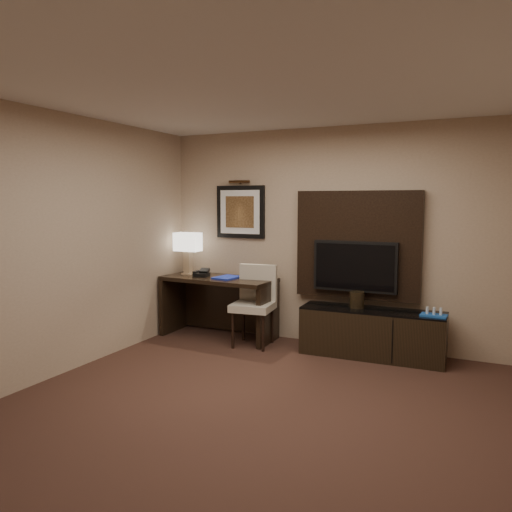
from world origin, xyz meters
The scene contains 18 objects.
floor centered at (0.00, 0.00, -0.01)m, with size 4.50×5.00×0.01m, color #351E18.
ceiling centered at (0.00, 0.00, 2.70)m, with size 4.50×5.00×0.01m, color silver.
wall_back centered at (0.00, 2.50, 1.35)m, with size 4.50×0.01×2.70m, color tan.
wall_left centered at (-2.25, 0.00, 1.35)m, with size 0.01×5.00×2.70m, color tan.
desk centered at (-1.46, 2.15, 0.40)m, with size 1.49×0.64×0.80m, color black.
credenza centered at (0.56, 2.15, 0.28)m, with size 1.62×0.45×0.56m, color black.
tv_wall_panel centered at (0.30, 2.44, 1.27)m, with size 1.50×0.12×1.30m, color black.
tv centered at (0.30, 2.34, 1.02)m, with size 1.00×0.08×0.60m, color black.
artwork centered at (-1.30, 2.48, 1.65)m, with size 0.70×0.04×0.70m, color black.
picture_light centered at (-1.30, 2.44, 2.05)m, with size 0.04×0.04×0.30m, color #3E2614.
desk_chair centered at (-0.88, 1.98, 0.51)m, with size 0.48×0.56×1.01m, color beige, non-canonical shape.
table_lamp centered at (-1.97, 2.21, 1.08)m, with size 0.35×0.20×0.57m, color tan, non-canonical shape.
desk_phone centered at (-1.70, 2.11, 0.85)m, with size 0.19×0.17×0.09m, color black, non-canonical shape.
blue_folder centered at (-1.32, 2.12, 0.81)m, with size 0.26×0.34×0.02m, color #182BA1.
book centered at (-1.38, 2.15, 0.90)m, with size 0.15×0.02×0.20m, color #BFAB96.
water_bottle centered at (-1.02, 2.21, 0.89)m, with size 0.06×0.06×0.18m, color #B3C0CA.
ice_bucket centered at (0.37, 2.17, 0.65)m, with size 0.17×0.17×0.19m, color black.
minibar_tray centered at (1.23, 2.09, 0.61)m, with size 0.27×0.16×0.10m, color #1A52AC, non-canonical shape.
Camera 1 is at (1.74, -3.50, 1.80)m, focal length 35.00 mm.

